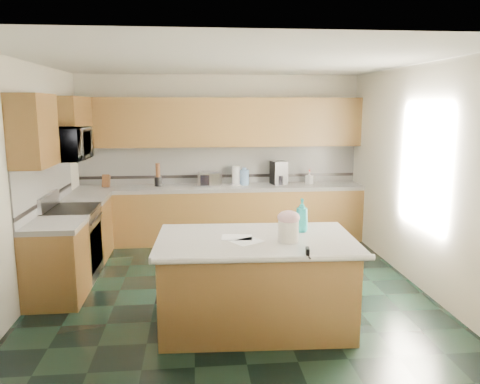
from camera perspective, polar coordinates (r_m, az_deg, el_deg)
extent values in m
plane|color=black|center=(5.91, -1.14, -11.39)|extent=(4.60, 4.60, 0.00)
plane|color=white|center=(5.51, -1.24, 15.66)|extent=(4.60, 4.60, 0.00)
cube|color=silver|center=(7.85, -2.50, 4.24)|extent=(4.60, 0.04, 2.70)
cube|color=silver|center=(3.29, 1.94, -4.53)|extent=(4.60, 0.04, 2.70)
cube|color=silver|center=(5.85, -24.47, 1.16)|extent=(0.04, 4.60, 2.70)
cube|color=silver|center=(6.18, 20.81, 1.87)|extent=(0.04, 4.60, 2.70)
cube|color=#442B12|center=(7.69, -2.32, -2.85)|extent=(4.60, 0.60, 0.86)
cube|color=white|center=(7.60, -2.34, 0.53)|extent=(4.60, 0.64, 0.06)
cube|color=#442B12|center=(7.62, -2.46, 8.50)|extent=(4.60, 0.33, 0.78)
cube|color=silver|center=(7.83, -2.48, 3.38)|extent=(4.60, 0.02, 0.63)
cube|color=black|center=(7.85, -2.47, 1.96)|extent=(4.60, 0.01, 0.05)
cube|color=#442B12|center=(7.17, -18.20, -4.37)|extent=(0.60, 0.82, 0.86)
cube|color=white|center=(7.07, -18.41, -0.76)|extent=(0.64, 0.82, 0.06)
cube|color=#442B12|center=(5.74, -21.48, -8.24)|extent=(0.60, 0.72, 0.86)
cube|color=white|center=(5.62, -21.80, -3.79)|extent=(0.64, 0.72, 0.06)
cube|color=silver|center=(6.38, -22.55, 0.95)|extent=(0.02, 2.30, 0.63)
cube|color=black|center=(6.41, -22.38, -0.77)|extent=(0.01, 2.30, 0.05)
cube|color=#442B12|center=(7.11, -19.73, 7.76)|extent=(0.33, 1.09, 0.78)
cube|color=#442B12|center=(5.51, -23.90, 6.87)|extent=(0.33, 0.72, 0.78)
cube|color=#B7B7BC|center=(6.42, -19.71, -6.07)|extent=(0.60, 0.76, 0.88)
cube|color=black|center=(6.37, -17.15, -6.44)|extent=(0.02, 0.68, 0.55)
cube|color=black|center=(6.31, -19.97, -2.06)|extent=(0.62, 0.78, 0.04)
cylinder|color=#B7B7BC|center=(6.27, -17.06, -3.11)|extent=(0.02, 0.66, 0.02)
cube|color=#B7B7BC|center=(6.36, -22.31, -1.03)|extent=(0.06, 0.76, 0.18)
imported|color=#B7B7BC|center=(6.19, -20.45, 5.48)|extent=(0.50, 0.73, 0.41)
cube|color=#442B12|center=(4.79, 1.89, -11.22)|extent=(1.89, 1.13, 0.86)
cube|color=white|center=(4.64, 1.92, -5.94)|extent=(1.99, 1.24, 0.06)
cylinder|color=white|center=(4.10, 2.98, -8.20)|extent=(1.94, 0.14, 0.06)
cylinder|color=white|center=(4.50, 5.92, -4.76)|extent=(0.22, 0.22, 0.20)
ellipsoid|color=beige|center=(4.47, 5.95, -3.10)|extent=(0.21, 0.21, 0.13)
cylinder|color=tan|center=(4.46, 5.96, -2.52)|extent=(0.07, 0.02, 0.02)
sphere|color=tan|center=(4.45, 5.51, -2.53)|extent=(0.04, 0.04, 0.04)
sphere|color=tan|center=(4.47, 6.40, -2.51)|extent=(0.04, 0.04, 0.04)
imported|color=#22AEB4|center=(4.85, 7.54, -2.84)|extent=(0.14, 0.15, 0.34)
cube|color=white|center=(4.51, 0.92, -6.03)|extent=(0.35, 0.33, 0.00)
cube|color=white|center=(4.64, -0.39, -5.54)|extent=(0.32, 0.26, 0.00)
cube|color=black|center=(4.18, 8.23, -7.35)|extent=(0.05, 0.10, 0.09)
cylinder|color=black|center=(4.13, 8.42, -7.87)|extent=(0.02, 0.07, 0.02)
cube|color=#472814|center=(7.74, -16.00, 1.29)|extent=(0.12, 0.16, 0.22)
cylinder|color=black|center=(7.67, -9.95, 1.27)|extent=(0.12, 0.12, 0.15)
cylinder|color=#472814|center=(7.64, -9.99, 2.65)|extent=(0.07, 0.07, 0.22)
cube|color=#B7B7BC|center=(7.62, -3.67, 1.57)|extent=(0.40, 0.31, 0.21)
cube|color=black|center=(7.50, -3.64, 1.44)|extent=(0.32, 0.01, 0.17)
cylinder|color=white|center=(7.68, -0.46, 2.03)|extent=(0.14, 0.14, 0.31)
cylinder|color=#B7B7BC|center=(7.71, -0.46, 0.96)|extent=(0.20, 0.20, 0.01)
cylinder|color=#678DC0|center=(7.66, 0.53, 1.79)|extent=(0.15, 0.15, 0.25)
cylinder|color=#678DC0|center=(7.64, 0.53, 2.85)|extent=(0.07, 0.07, 0.04)
cube|color=black|center=(7.75, 4.73, 2.37)|extent=(0.27, 0.29, 0.39)
cylinder|color=black|center=(7.72, 4.79, 1.48)|extent=(0.16, 0.16, 0.16)
imported|color=white|center=(7.84, 8.45, 1.74)|extent=(0.13, 0.13, 0.21)
cylinder|color=red|center=(7.83, 8.47, 2.60)|extent=(0.02, 0.02, 0.03)
cube|color=white|center=(5.97, 21.49, 3.00)|extent=(0.02, 1.40, 1.10)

